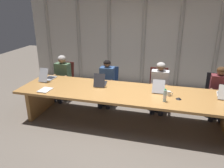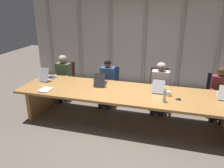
{
  "view_description": "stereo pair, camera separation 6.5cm",
  "coord_description": "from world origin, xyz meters",
  "px_view_note": "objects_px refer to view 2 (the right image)",
  "views": [
    {
      "loc": [
        0.8,
        -4.13,
        2.47
      ],
      "look_at": [
        -0.33,
        0.11,
        0.83
      ],
      "focal_mm": 35.33,
      "sensor_mm": 36.0,
      "label": 1
    },
    {
      "loc": [
        0.86,
        -4.11,
        2.47
      ],
      "look_at": [
        -0.33,
        0.11,
        0.83
      ],
      "focal_mm": 35.33,
      "sensor_mm": 36.0,
      "label": 2
    }
  ],
  "objects_px": {
    "office_chair_left_mid": "(109,89)",
    "water_bottle_primary": "(165,96)",
    "laptop_left_mid": "(101,82)",
    "office_chair_right_mid": "(215,100)",
    "coffee_mug_near": "(169,94)",
    "spiral_notepad": "(45,90)",
    "conference_mic_left_side": "(178,99)",
    "laptop_center": "(159,88)",
    "laptop_left_end": "(48,77)",
    "person_left_end": "(62,75)",
    "person_center": "(160,84)",
    "person_left_mid": "(107,80)",
    "person_right_mid": "(219,90)",
    "office_chair_left_end": "(65,84)",
    "office_chair_center": "(158,94)"
  },
  "relations": [
    {
      "from": "person_left_mid",
      "to": "spiral_notepad",
      "type": "bearing_deg",
      "value": -42.25
    },
    {
      "from": "office_chair_right_mid",
      "to": "person_center",
      "type": "bearing_deg",
      "value": -81.53
    },
    {
      "from": "laptop_left_mid",
      "to": "office_chair_right_mid",
      "type": "bearing_deg",
      "value": -81.33
    },
    {
      "from": "person_left_end",
      "to": "coffee_mug_near",
      "type": "relative_size",
      "value": 9.48
    },
    {
      "from": "office_chair_center",
      "to": "person_right_mid",
      "type": "bearing_deg",
      "value": 77.93
    },
    {
      "from": "coffee_mug_near",
      "to": "office_chair_left_mid",
      "type": "bearing_deg",
      "value": 147.29
    },
    {
      "from": "laptop_left_end",
      "to": "water_bottle_primary",
      "type": "height_order",
      "value": "laptop_left_end"
    },
    {
      "from": "office_chair_left_end",
      "to": "office_chair_right_mid",
      "type": "bearing_deg",
      "value": 91.47
    },
    {
      "from": "office_chair_left_end",
      "to": "water_bottle_primary",
      "type": "height_order",
      "value": "water_bottle_primary"
    },
    {
      "from": "person_right_mid",
      "to": "spiral_notepad",
      "type": "bearing_deg",
      "value": -67.73
    },
    {
      "from": "office_chair_center",
      "to": "person_center",
      "type": "xyz_separation_m",
      "value": [
        0.02,
        -0.15,
        0.31
      ]
    },
    {
      "from": "person_left_mid",
      "to": "coffee_mug_near",
      "type": "height_order",
      "value": "person_left_mid"
    },
    {
      "from": "laptop_left_mid",
      "to": "office_chair_left_mid",
      "type": "distance_m",
      "value": 0.86
    },
    {
      "from": "laptop_left_end",
      "to": "laptop_left_mid",
      "type": "relative_size",
      "value": 1.07
    },
    {
      "from": "laptop_center",
      "to": "person_right_mid",
      "type": "height_order",
      "value": "person_right_mid"
    },
    {
      "from": "laptop_left_mid",
      "to": "office_chair_left_mid",
      "type": "xyz_separation_m",
      "value": [
        -0.03,
        0.74,
        -0.45
      ]
    },
    {
      "from": "office_chair_left_mid",
      "to": "person_left_mid",
      "type": "xyz_separation_m",
      "value": [
        -0.0,
        -0.16,
        0.29
      ]
    },
    {
      "from": "coffee_mug_near",
      "to": "conference_mic_left_side",
      "type": "bearing_deg",
      "value": -32.64
    },
    {
      "from": "person_left_end",
      "to": "person_center",
      "type": "bearing_deg",
      "value": 95.07
    },
    {
      "from": "laptop_left_mid",
      "to": "office_chair_right_mid",
      "type": "distance_m",
      "value": 2.68
    },
    {
      "from": "person_left_mid",
      "to": "person_right_mid",
      "type": "xyz_separation_m",
      "value": [
        2.58,
        0.0,
        0.02
      ]
    },
    {
      "from": "office_chair_left_mid",
      "to": "person_left_mid",
      "type": "height_order",
      "value": "person_left_mid"
    },
    {
      "from": "office_chair_left_end",
      "to": "office_chair_left_mid",
      "type": "height_order",
      "value": "office_chair_left_end"
    },
    {
      "from": "office_chair_center",
      "to": "office_chair_left_end",
      "type": "bearing_deg",
      "value": -95.01
    },
    {
      "from": "person_center",
      "to": "laptop_left_end",
      "type": "bearing_deg",
      "value": -76.03
    },
    {
      "from": "office_chair_left_end",
      "to": "office_chair_left_mid",
      "type": "bearing_deg",
      "value": 91.35
    },
    {
      "from": "person_right_mid",
      "to": "conference_mic_left_side",
      "type": "relative_size",
      "value": 10.41
    },
    {
      "from": "laptop_center",
      "to": "coffee_mug_near",
      "type": "relative_size",
      "value": 3.54
    },
    {
      "from": "office_chair_left_mid",
      "to": "conference_mic_left_side",
      "type": "xyz_separation_m",
      "value": [
        1.71,
        -1.1,
        0.41
      ]
    },
    {
      "from": "office_chair_right_mid",
      "to": "conference_mic_left_side",
      "type": "bearing_deg",
      "value": -36.47
    },
    {
      "from": "laptop_left_end",
      "to": "conference_mic_left_side",
      "type": "bearing_deg",
      "value": -94.29
    },
    {
      "from": "spiral_notepad",
      "to": "person_right_mid",
      "type": "bearing_deg",
      "value": 21.41
    },
    {
      "from": "office_chair_right_mid",
      "to": "spiral_notepad",
      "type": "bearing_deg",
      "value": -67.38
    },
    {
      "from": "office_chair_center",
      "to": "water_bottle_primary",
      "type": "xyz_separation_m",
      "value": [
        0.18,
        -1.28,
        0.49
      ]
    },
    {
      "from": "spiral_notepad",
      "to": "water_bottle_primary",
      "type": "bearing_deg",
      "value": 4.82
    },
    {
      "from": "coffee_mug_near",
      "to": "water_bottle_primary",
      "type": "bearing_deg",
      "value": -103.03
    },
    {
      "from": "person_left_mid",
      "to": "person_right_mid",
      "type": "distance_m",
      "value": 2.58
    },
    {
      "from": "laptop_left_end",
      "to": "person_left_mid",
      "type": "height_order",
      "value": "person_left_mid"
    },
    {
      "from": "office_chair_left_mid",
      "to": "water_bottle_primary",
      "type": "xyz_separation_m",
      "value": [
        1.45,
        -1.28,
        0.51
      ]
    },
    {
      "from": "laptop_left_mid",
      "to": "person_center",
      "type": "xyz_separation_m",
      "value": [
        1.26,
        0.59,
        -0.13
      ]
    },
    {
      "from": "office_chair_left_end",
      "to": "person_left_end",
      "type": "bearing_deg",
      "value": 5.96
    },
    {
      "from": "person_center",
      "to": "person_right_mid",
      "type": "distance_m",
      "value": 1.29
    },
    {
      "from": "person_left_mid",
      "to": "laptop_left_mid",
      "type": "bearing_deg",
      "value": 0.44
    },
    {
      "from": "laptop_left_end",
      "to": "office_chair_right_mid",
      "type": "bearing_deg",
      "value": -76.58
    },
    {
      "from": "laptop_left_end",
      "to": "conference_mic_left_side",
      "type": "height_order",
      "value": "laptop_left_end"
    },
    {
      "from": "office_chair_left_end",
      "to": "office_chair_left_mid",
      "type": "xyz_separation_m",
      "value": [
        1.25,
        -0.0,
        -0.01
      ]
    },
    {
      "from": "laptop_center",
      "to": "person_left_mid",
      "type": "bearing_deg",
      "value": 66.76
    },
    {
      "from": "office_chair_right_mid",
      "to": "conference_mic_left_side",
      "type": "height_order",
      "value": "office_chair_right_mid"
    },
    {
      "from": "office_chair_left_end",
      "to": "water_bottle_primary",
      "type": "distance_m",
      "value": 3.03
    },
    {
      "from": "person_left_end",
      "to": "person_right_mid",
      "type": "height_order",
      "value": "person_left_end"
    }
  ]
}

